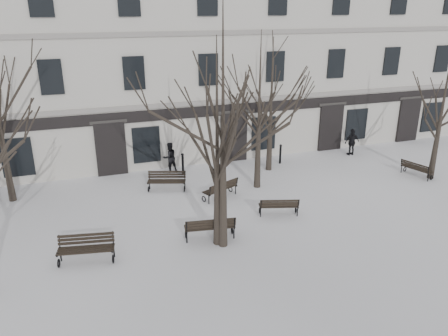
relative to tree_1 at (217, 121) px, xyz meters
name	(u,v)px	position (x,y,z in m)	size (l,w,h in m)	color
ground	(220,231)	(0.41, 0.93, -4.85)	(100.00, 100.00, 0.00)	white
building	(154,59)	(0.41, 13.88, 0.66)	(40.40, 10.20, 11.40)	beige
tree_1	(217,121)	(0.00, 0.00, 0.00)	(5.44, 5.44, 7.76)	black
tree_2	(223,100)	(0.15, -0.21, 0.79)	(6.32, 6.32, 9.02)	black
tree_3	(445,91)	(12.90, 2.80, -0.20)	(5.21, 5.21, 7.44)	black
tree_5	(260,93)	(3.66, 4.70, -0.06)	(5.36, 5.36, 7.66)	black
tree_6	(272,90)	(5.26, 6.79, -0.36)	(5.04, 5.04, 7.20)	black
bench_0	(86,248)	(-4.84, 0.35, -4.31)	(2.06, 1.06, 0.99)	black
bench_1	(210,227)	(-0.18, 0.41, -4.31)	(2.05, 1.00, 0.99)	black
bench_2	(279,206)	(3.28, 1.41, -4.39)	(1.79, 1.08, 0.86)	black
bench_3	(167,180)	(-0.75, 5.80, -4.34)	(1.96, 1.22, 0.94)	black
bench_4	(221,189)	(1.47, 3.96, -4.36)	(1.90, 1.32, 0.92)	black
bench_5	(416,169)	(12.29, 3.23, -4.40)	(1.03, 1.74, 0.84)	black
bollard_a	(183,163)	(0.53, 7.65, -4.21)	(0.16, 0.16, 1.21)	black
bollard_b	(280,153)	(6.31, 7.51, -4.23)	(0.15, 0.15, 1.16)	black
pedestrian_b	(170,171)	(-0.05, 8.29, -4.85)	(0.81, 0.63, 1.67)	black
pedestrian_c	(351,155)	(11.13, 7.49, -4.85)	(0.97, 0.40, 1.65)	black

